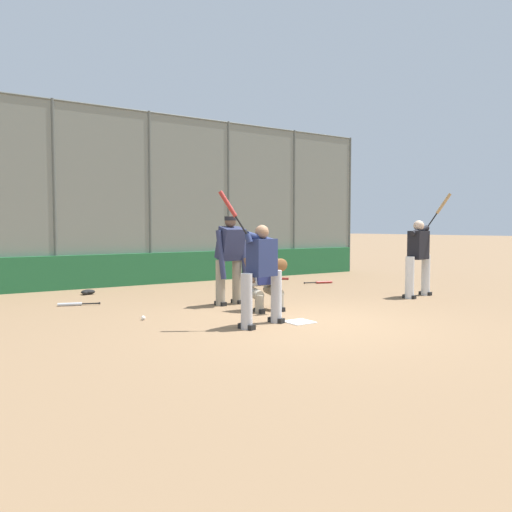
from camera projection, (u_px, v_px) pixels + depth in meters
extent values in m
plane|color=#846647|center=(299.00, 322.00, 8.20)|extent=(160.00, 160.00, 0.00)
cube|color=white|center=(299.00, 322.00, 8.20)|extent=(0.43, 0.43, 0.01)
cylinder|color=#515651|center=(350.00, 205.00, 17.65)|extent=(0.08, 0.08, 4.70)
cylinder|color=#515651|center=(294.00, 203.00, 16.31)|extent=(0.08, 0.08, 4.70)
cylinder|color=#515651|center=(228.00, 201.00, 14.96)|extent=(0.08, 0.08, 4.70)
cylinder|color=#515651|center=(150.00, 198.00, 13.62)|extent=(0.08, 0.08, 4.70)
cylinder|color=#515651|center=(54.00, 195.00, 12.27)|extent=(0.08, 0.08, 4.70)
cube|color=gray|center=(150.00, 198.00, 13.62)|extent=(14.83, 0.01, 4.70)
cylinder|color=#515651|center=(149.00, 112.00, 13.48)|extent=(14.83, 0.06, 0.06)
cube|color=#236638|center=(152.00, 269.00, 13.64)|extent=(14.53, 0.18, 0.86)
cube|color=slate|center=(25.00, 281.00, 13.87)|extent=(10.38, 1.95, 0.12)
cube|color=slate|center=(28.00, 277.00, 13.40)|extent=(10.38, 0.55, 0.44)
cube|color=#B7BABC|center=(28.00, 267.00, 13.38)|extent=(10.38, 0.24, 0.08)
cube|color=slate|center=(25.00, 270.00, 13.85)|extent=(10.38, 0.55, 0.76)
cube|color=#B7BABC|center=(24.00, 255.00, 13.83)|extent=(10.38, 0.24, 0.08)
cube|color=slate|center=(22.00, 263.00, 14.30)|extent=(10.38, 0.55, 1.08)
cube|color=#B7BABC|center=(21.00, 243.00, 14.27)|extent=(10.38, 0.24, 0.08)
cylinder|color=#B7B7BC|center=(276.00, 297.00, 8.15)|extent=(0.18, 0.18, 0.86)
cube|color=black|center=(276.00, 320.00, 8.18)|extent=(0.18, 0.30, 0.08)
cylinder|color=#B7B7BC|center=(247.00, 301.00, 7.62)|extent=(0.18, 0.18, 0.86)
cube|color=black|center=(247.00, 327.00, 7.64)|extent=(0.18, 0.30, 0.08)
cube|color=navy|center=(262.00, 258.00, 7.85)|extent=(0.52, 0.38, 0.59)
sphere|color=#936B4C|center=(262.00, 232.00, 7.82)|extent=(0.22, 0.22, 0.22)
cylinder|color=navy|center=(261.00, 238.00, 7.84)|extent=(0.61, 0.21, 0.22)
cylinder|color=navy|center=(248.00, 239.00, 7.63)|extent=(0.15, 0.17, 0.16)
sphere|color=black|center=(247.00, 234.00, 7.64)|extent=(0.04, 0.04, 0.04)
cylinder|color=black|center=(241.00, 225.00, 7.65)|extent=(0.17, 0.15, 0.29)
cylinder|color=maroon|center=(228.00, 204.00, 7.66)|extent=(0.27, 0.25, 0.42)
cylinder|color=gray|center=(279.00, 302.00, 9.29)|extent=(0.16, 0.16, 0.33)
cylinder|color=gray|center=(273.00, 291.00, 9.46)|extent=(0.22, 0.50, 0.25)
cube|color=black|center=(279.00, 309.00, 9.30)|extent=(0.11, 0.27, 0.08)
cylinder|color=gray|center=(259.00, 304.00, 9.07)|extent=(0.16, 0.16, 0.33)
cylinder|color=gray|center=(254.00, 293.00, 9.25)|extent=(0.22, 0.50, 0.25)
cube|color=black|center=(259.00, 311.00, 9.08)|extent=(0.11, 0.27, 0.08)
cube|color=#B7B7BC|center=(262.00, 271.00, 9.37)|extent=(0.49, 0.40, 0.59)
cube|color=#191E47|center=(267.00, 272.00, 9.24)|extent=(0.43, 0.16, 0.49)
sphere|color=brown|center=(262.00, 252.00, 9.35)|extent=(0.22, 0.22, 0.22)
sphere|color=#191E47|center=(262.00, 250.00, 9.35)|extent=(0.24, 0.24, 0.24)
cylinder|color=#B7B7BC|center=(278.00, 262.00, 9.23)|extent=(0.34, 0.56, 0.17)
ellipsoid|color=brown|center=(280.00, 265.00, 8.95)|extent=(0.31, 0.12, 0.24)
cylinder|color=brown|center=(249.00, 270.00, 9.23)|extent=(0.12, 0.33, 0.47)
cylinder|color=gray|center=(237.00, 281.00, 10.19)|extent=(0.19, 0.19, 0.91)
cube|color=black|center=(237.00, 301.00, 10.21)|extent=(0.15, 0.29, 0.08)
cylinder|color=gray|center=(220.00, 283.00, 9.92)|extent=(0.19, 0.19, 0.91)
cube|color=black|center=(220.00, 304.00, 9.94)|extent=(0.15, 0.29, 0.08)
cube|color=#282D4C|center=(231.00, 244.00, 9.96)|extent=(0.55, 0.49, 0.70)
sphere|color=brown|center=(230.00, 222.00, 9.93)|extent=(0.23, 0.23, 0.23)
cylinder|color=black|center=(230.00, 218.00, 9.93)|extent=(0.24, 0.24, 0.08)
cylinder|color=#282D4C|center=(244.00, 254.00, 10.11)|extent=(0.13, 0.25, 0.97)
cylinder|color=#282D4C|center=(221.00, 255.00, 9.74)|extent=(0.18, 0.26, 0.97)
cylinder|color=silver|center=(410.00, 278.00, 10.89)|extent=(0.19, 0.19, 0.92)
cube|color=black|center=(409.00, 297.00, 10.91)|extent=(0.17, 0.30, 0.08)
cylinder|color=silver|center=(426.00, 275.00, 11.44)|extent=(0.19, 0.19, 0.92)
cube|color=black|center=(425.00, 293.00, 11.46)|extent=(0.17, 0.30, 0.08)
cube|color=black|center=(418.00, 245.00, 11.12)|extent=(0.55, 0.39, 0.63)
sphere|color=beige|center=(419.00, 226.00, 11.10)|extent=(0.23, 0.23, 0.23)
cylinder|color=black|center=(420.00, 230.00, 11.09)|extent=(0.65, 0.19, 0.24)
cylinder|color=black|center=(426.00, 230.00, 11.30)|extent=(0.15, 0.18, 0.17)
sphere|color=black|center=(427.00, 227.00, 11.28)|extent=(0.04, 0.04, 0.04)
cylinder|color=black|center=(432.00, 220.00, 11.26)|extent=(0.18, 0.18, 0.33)
cylinder|color=tan|center=(444.00, 204.00, 11.19)|extent=(0.29, 0.28, 0.47)
sphere|color=black|center=(99.00, 303.00, 10.03)|extent=(0.04, 0.04, 0.04)
cylinder|color=black|center=(91.00, 304.00, 9.99)|extent=(0.32, 0.13, 0.03)
cylinder|color=#B7BCC1|center=(70.00, 304.00, 9.89)|extent=(0.45, 0.21, 0.07)
sphere|color=black|center=(260.00, 278.00, 14.89)|extent=(0.04, 0.04, 0.04)
cylinder|color=black|center=(266.00, 278.00, 14.87)|extent=(0.30, 0.26, 0.03)
cylinder|color=maroon|center=(280.00, 279.00, 14.81)|extent=(0.43, 0.38, 0.07)
sphere|color=black|center=(304.00, 283.00, 13.68)|extent=(0.04, 0.04, 0.04)
cylinder|color=black|center=(310.00, 283.00, 13.73)|extent=(0.34, 0.13, 0.03)
cylinder|color=maroon|center=(324.00, 282.00, 13.84)|extent=(0.47, 0.21, 0.07)
ellipsoid|color=black|center=(88.00, 292.00, 11.57)|extent=(0.32, 0.21, 0.12)
ellipsoid|color=black|center=(85.00, 293.00, 11.44)|extent=(0.12, 0.09, 0.09)
sphere|color=white|center=(143.00, 318.00, 8.39)|extent=(0.07, 0.07, 0.07)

